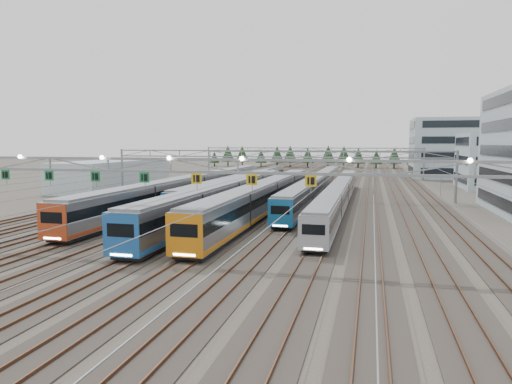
% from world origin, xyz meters
% --- Properties ---
extents(ground, '(400.00, 400.00, 0.00)m').
position_xyz_m(ground, '(0.00, 0.00, 0.00)').
color(ground, '#47423A').
rests_on(ground, ground).
extents(track_bed, '(54.00, 260.00, 5.42)m').
position_xyz_m(track_bed, '(0.00, 100.00, 1.49)').
color(track_bed, '#2D2823').
rests_on(track_bed, ground).
extents(train_a, '(2.96, 67.22, 3.86)m').
position_xyz_m(train_a, '(-11.25, 33.44, 2.18)').
color(train_a, black).
rests_on(train_a, ground).
extents(train_b, '(2.56, 62.54, 3.32)m').
position_xyz_m(train_b, '(-6.75, 45.64, 1.91)').
color(train_b, black).
rests_on(train_b, ground).
extents(train_c, '(3.02, 52.19, 3.93)m').
position_xyz_m(train_c, '(-2.25, 22.05, 2.22)').
color(train_c, black).
rests_on(train_c, ground).
extents(train_d, '(2.98, 54.37, 3.89)m').
position_xyz_m(train_d, '(2.25, 24.36, 2.19)').
color(train_d, black).
rests_on(train_d, ground).
extents(train_e, '(2.63, 64.21, 3.42)m').
position_xyz_m(train_e, '(6.75, 43.14, 1.96)').
color(train_e, black).
rests_on(train_e, ground).
extents(train_f, '(2.53, 60.00, 3.28)m').
position_xyz_m(train_f, '(11.25, 31.82, 1.89)').
color(train_f, black).
rests_on(train_f, ground).
extents(gantry_near, '(56.36, 0.61, 8.08)m').
position_xyz_m(gantry_near, '(-0.05, -0.12, 7.09)').
color(gantry_near, gray).
rests_on(gantry_near, ground).
extents(gantry_mid, '(56.36, 0.36, 8.00)m').
position_xyz_m(gantry_mid, '(0.00, 40.00, 6.39)').
color(gantry_mid, gray).
rests_on(gantry_mid, ground).
extents(gantry_far, '(56.36, 0.36, 8.00)m').
position_xyz_m(gantry_far, '(0.00, 85.00, 6.39)').
color(gantry_far, gray).
rests_on(gantry_far, ground).
extents(depot_bldg_mid, '(14.00, 16.00, 11.09)m').
position_xyz_m(depot_bldg_mid, '(40.14, 66.14, 5.55)').
color(depot_bldg_mid, '#ABC0CD').
rests_on(depot_bldg_mid, ground).
extents(depot_bldg_north, '(22.00, 18.00, 15.41)m').
position_xyz_m(depot_bldg_north, '(36.76, 94.97, 7.71)').
color(depot_bldg_north, '#ABC0CD').
rests_on(depot_bldg_north, ground).
extents(west_shed, '(10.00, 30.00, 5.60)m').
position_xyz_m(west_shed, '(-34.93, 48.52, 2.80)').
color(west_shed, '#ABC0CD').
rests_on(west_shed, ground).
extents(treeline, '(93.80, 5.60, 7.02)m').
position_xyz_m(treeline, '(-0.90, 136.97, 4.23)').
color(treeline, '#332114').
rests_on(treeline, ground).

